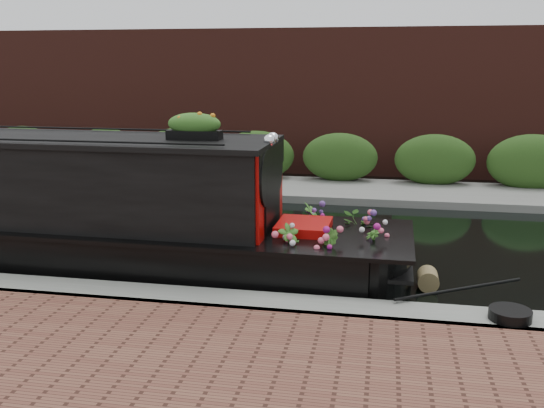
# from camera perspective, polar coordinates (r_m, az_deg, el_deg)

# --- Properties ---
(ground) EXTENTS (80.00, 80.00, 0.00)m
(ground) POSITION_cam_1_polar(r_m,az_deg,el_deg) (10.97, -6.35, -3.18)
(ground) COLOR black
(ground) RESTS_ON ground
(near_bank_coping) EXTENTS (40.00, 0.60, 0.50)m
(near_bank_coping) POSITION_cam_1_polar(r_m,az_deg,el_deg) (8.05, -13.26, -9.62)
(near_bank_coping) COLOR gray
(near_bank_coping) RESTS_ON ground
(far_bank_path) EXTENTS (40.00, 2.40, 0.34)m
(far_bank_path) POSITION_cam_1_polar(r_m,az_deg,el_deg) (14.92, -1.67, 1.27)
(far_bank_path) COLOR slate
(far_bank_path) RESTS_ON ground
(far_hedge) EXTENTS (40.00, 1.10, 2.80)m
(far_hedge) POSITION_cam_1_polar(r_m,az_deg,el_deg) (15.78, -0.97, 1.93)
(far_hedge) COLOR #274818
(far_hedge) RESTS_ON ground
(far_brick_wall) EXTENTS (40.00, 1.00, 8.00)m
(far_brick_wall) POSITION_cam_1_polar(r_m,az_deg,el_deg) (17.81, 0.39, 3.22)
(far_brick_wall) COLOR #4A1F19
(far_brick_wall) RESTS_ON ground
(narrowboat) EXTENTS (11.10, 2.13, 2.59)m
(narrowboat) POSITION_cam_1_polar(r_m,az_deg,el_deg) (10.07, -21.93, -1.00)
(narrowboat) COLOR black
(narrowboat) RESTS_ON ground
(rope_fender) EXTENTS (0.29, 0.37, 0.29)m
(rope_fender) POSITION_cam_1_polar(r_m,az_deg,el_deg) (8.73, 14.46, -6.85)
(rope_fender) COLOR olive
(rope_fender) RESTS_ON ground
(coiled_mooring_rope) EXTENTS (0.47, 0.47, 0.12)m
(coiled_mooring_rope) POSITION_cam_1_polar(r_m,az_deg,el_deg) (7.42, 21.50, -9.65)
(coiled_mooring_rope) COLOR black
(coiled_mooring_rope) RESTS_ON near_bank_coping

